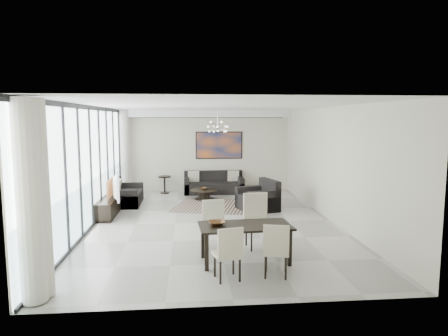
{
  "coord_description": "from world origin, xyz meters",
  "views": [
    {
      "loc": [
        -0.63,
        -9.75,
        2.58
      ],
      "look_at": [
        0.36,
        1.04,
        1.25
      ],
      "focal_mm": 32.0,
      "sensor_mm": 36.0,
      "label": 1
    }
  ],
  "objects": [
    {
      "name": "room_shell",
      "position": [
        0.46,
        0.0,
        1.45
      ],
      "size": [
        6.0,
        9.0,
        2.9
      ],
      "color": "#A8A39B",
      "rests_on": "ground"
    },
    {
      "name": "television",
      "position": [
        -2.6,
        0.9,
        0.8
      ],
      "size": [
        0.35,
        1.17,
        0.67
      ],
      "primitive_type": "imported",
      "rotation": [
        0.0,
        0.0,
        1.74
      ],
      "color": "gray",
      "rests_on": "tv_console"
    },
    {
      "name": "armchair",
      "position": [
        1.39,
        1.3,
        0.3
      ],
      "size": [
        1.22,
        1.25,
        0.86
      ],
      "color": "black",
      "rests_on": "floor"
    },
    {
      "name": "soffit",
      "position": [
        0.0,
        4.3,
        2.77
      ],
      "size": [
        5.98,
        0.4,
        0.26
      ],
      "primitive_type": "cube",
      "color": "white",
      "rests_on": "room_shell"
    },
    {
      "name": "dining_chair_se",
      "position": [
        0.79,
        -3.58,
        0.52
      ],
      "size": [
        0.5,
        0.5,
        0.91
      ],
      "color": "beige",
      "rests_on": "floor"
    },
    {
      "name": "window_wall",
      "position": [
        -2.86,
        0.0,
        1.47
      ],
      "size": [
        0.37,
        8.95,
        2.9
      ],
      "color": "white",
      "rests_on": "floor"
    },
    {
      "name": "side_table",
      "position": [
        -1.44,
        4.15,
        0.41
      ],
      "size": [
        0.44,
        0.44,
        0.61
      ],
      "color": "black",
      "rests_on": "floor"
    },
    {
      "name": "bowl_dining",
      "position": [
        -0.12,
        -2.79,
        0.73
      ],
      "size": [
        0.32,
        0.32,
        0.08
      ],
      "primitive_type": "imported",
      "rotation": [
        0.0,
        0.0,
        0.06
      ],
      "color": "brown",
      "rests_on": "dining_table"
    },
    {
      "name": "chandelier",
      "position": [
        0.3,
        2.5,
        2.35
      ],
      "size": [
        0.66,
        0.66,
        0.71
      ],
      "color": "silver",
      "rests_on": "room_shell"
    },
    {
      "name": "sofa_main",
      "position": [
        0.28,
        4.07,
        0.26
      ],
      "size": [
        2.07,
        0.85,
        0.75
      ],
      "color": "black",
      "rests_on": "floor"
    },
    {
      "name": "bowl_coffee",
      "position": [
        -0.12,
        3.01,
        0.34
      ],
      "size": [
        0.24,
        0.24,
        0.06
      ],
      "primitive_type": "imported",
      "rotation": [
        0.0,
        0.0,
        -0.18
      ],
      "color": "brown",
      "rests_on": "coffee_table"
    },
    {
      "name": "dining_chair_sw",
      "position": [
        0.01,
        -3.66,
        0.51
      ],
      "size": [
        0.49,
        0.49,
        0.89
      ],
      "color": "beige",
      "rests_on": "floor"
    },
    {
      "name": "coffee_table",
      "position": [
        -0.11,
        2.95,
        0.17
      ],
      "size": [
        0.88,
        0.88,
        0.31
      ],
      "color": "black",
      "rests_on": "floor"
    },
    {
      "name": "dining_table",
      "position": [
        0.39,
        -2.81,
        0.6
      ],
      "size": [
        1.7,
        0.92,
        0.69
      ],
      "color": "black",
      "rests_on": "floor"
    },
    {
      "name": "tv_console",
      "position": [
        -2.76,
        0.9,
        0.23
      ],
      "size": [
        0.42,
        1.48,
        0.46
      ],
      "primitive_type": "cube",
      "color": "black",
      "rests_on": "floor"
    },
    {
      "name": "rug",
      "position": [
        0.41,
        1.9,
        0.01
      ],
      "size": [
        3.16,
        2.71,
        0.01
      ],
      "primitive_type": "cube",
      "rotation": [
        0.0,
        0.0,
        -0.25
      ],
      "color": "black",
      "rests_on": "floor"
    },
    {
      "name": "painting",
      "position": [
        0.5,
        4.47,
        1.65
      ],
      "size": [
        1.68,
        0.04,
        0.98
      ],
      "primitive_type": "cube",
      "color": "#C6591B",
      "rests_on": "room_shell"
    },
    {
      "name": "dining_chair_nw",
      "position": [
        -0.11,
        -1.97,
        0.55
      ],
      "size": [
        0.48,
        0.48,
        0.97
      ],
      "color": "beige",
      "rests_on": "floor"
    },
    {
      "name": "dining_chair_ne",
      "position": [
        0.76,
        -1.94,
        0.63
      ],
      "size": [
        0.56,
        0.56,
        1.09
      ],
      "color": "beige",
      "rests_on": "floor"
    },
    {
      "name": "loveseat",
      "position": [
        -2.55,
        2.42,
        0.26
      ],
      "size": [
        0.87,
        1.54,
        0.77
      ],
      "color": "black",
      "rests_on": "floor"
    }
  ]
}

